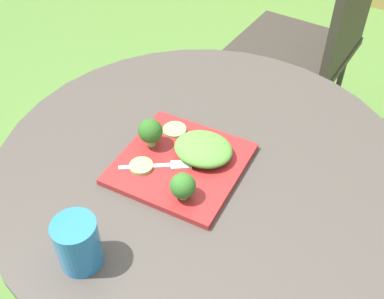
{
  "coord_description": "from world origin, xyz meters",
  "views": [
    {
      "loc": [
        0.31,
        -0.65,
        1.41
      ],
      "look_at": [
        -0.02,
        -0.02,
        0.74
      ],
      "focal_mm": 43.05,
      "sensor_mm": 36.0,
      "label": 1
    }
  ],
  "objects": [
    {
      "name": "broccoli_floret_0",
      "position": [
        0.02,
        -0.12,
        0.75
      ],
      "size": [
        0.05,
        0.05,
        0.06
      ],
      "color": "#99B770",
      "rests_on": "salad_plate"
    },
    {
      "name": "patio_chair",
      "position": [
        0.01,
        0.96,
        0.53
      ],
      "size": [
        0.48,
        0.48,
        0.9
      ],
      "color": "#332D28",
      "rests_on": "ground_plane"
    },
    {
      "name": "cucumber_slice_1",
      "position": [
        -0.09,
        0.04,
        0.72
      ],
      "size": [
        0.05,
        0.05,
        0.01
      ],
      "primitive_type": "cylinder",
      "color": "#8EB766",
      "rests_on": "salad_plate"
    },
    {
      "name": "broccoli_floret_1",
      "position": [
        -0.12,
        -0.02,
        0.76
      ],
      "size": [
        0.05,
        0.05,
        0.07
      ],
      "color": "#99B770",
      "rests_on": "salad_plate"
    },
    {
      "name": "fork",
      "position": [
        -0.06,
        -0.07,
        0.72
      ],
      "size": [
        0.14,
        0.1,
        0.0
      ],
      "color": "silver",
      "rests_on": "salad_plate"
    },
    {
      "name": "patio_table",
      "position": [
        0.0,
        0.0,
        0.46
      ],
      "size": [
        0.92,
        0.92,
        0.7
      ],
      "color": "#423D38",
      "rests_on": "ground_plane"
    },
    {
      "name": "lettuce_mound",
      "position": [
        -0.0,
        -0.0,
        0.74
      ],
      "size": [
        0.13,
        0.11,
        0.04
      ],
      "primitive_type": "ellipsoid",
      "color": "#519338",
      "rests_on": "salad_plate"
    },
    {
      "name": "salad_plate",
      "position": [
        -0.03,
        -0.04,
        0.71
      ],
      "size": [
        0.26,
        0.26,
        0.01
      ],
      "primitive_type": "cube",
      "color": "maroon",
      "rests_on": "patio_table"
    },
    {
      "name": "cucumber_slice_0",
      "position": [
        -0.1,
        -0.09,
        0.72
      ],
      "size": [
        0.05,
        0.05,
        0.01
      ],
      "primitive_type": "cylinder",
      "color": "#8EB766",
      "rests_on": "salad_plate"
    },
    {
      "name": "drinking_glass",
      "position": [
        -0.08,
        -0.33,
        0.75
      ],
      "size": [
        0.08,
        0.08,
        0.1
      ],
      "color": "#236BA8",
      "rests_on": "patio_table"
    }
  ]
}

